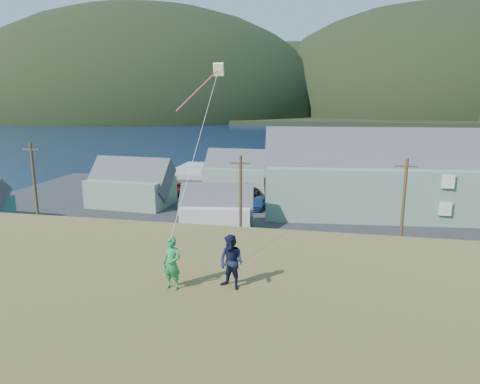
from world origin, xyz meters
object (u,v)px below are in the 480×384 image
Objects in this scene: shed_palegreen_near at (131,184)px; kite_flyer_navy at (231,262)px; shed_white at (217,209)px; wharf at (248,172)px; lodge at (417,176)px; kite_flyer_green at (172,263)px; shed_palegreen_far at (242,171)px.

kite_flyer_navy is (20.30, -35.11, 5.38)m from shed_palegreen_near.
kite_flyer_navy reaches higher than shed_white.
wharf is 31.78m from lodge.
kite_flyer_navy is at bearing -56.26° from shed_palegreen_near.
lodge is at bearing 7.45° from shed_palegreen_near.
shed_white is 29.01m from kite_flyer_navy.
wharf is 15.51× the size of kite_flyer_green.
shed_white is 19.85m from shed_palegreen_far.
kite_flyer_navy is (1.80, 0.40, 0.03)m from kite_flyer_green.
wharf is 2.46× the size of shed_palegreen_far.
shed_white is 28.97m from kite_flyer_green.
wharf is 60.29m from kite_flyer_navy.
shed_palegreen_near is at bearing -113.14° from wharf.
kite_flyer_navy is at bearing -77.45° from shed_palegreen_far.
shed_palegreen_far is (-21.72, 9.89, -1.86)m from lodge.
shed_white is at bearing -159.43° from lodge.
kite_flyer_navy reaches higher than shed_palegreen_near.
kite_flyer_green is 0.97× the size of kite_flyer_navy.
lodge is at bearing 79.94° from kite_flyer_green.
wharf is at bearing 70.56° from shed_palegreen_near.
wharf is 0.76× the size of lodge.
shed_palegreen_near is 6.08× the size of kite_flyer_green.
kite_flyer_green is (18.50, -35.51, 5.35)m from shed_palegreen_near.
wharf is 26.01m from shed_palegreen_near.
shed_white is at bearing -84.20° from shed_palegreen_far.
shed_palegreen_far is at bearing 109.62° from kite_flyer_green.
kite_flyer_green reaches higher than shed_white.
kite_flyer_green is (-14.57, -37.68, 3.50)m from lodge.
shed_palegreen_near reaches higher than shed_palegreen_far.
lodge is 3.36× the size of shed_palegreen_near.
shed_white is (12.74, -7.73, -0.47)m from shed_palegreen_near.
shed_palegreen_near is 0.96× the size of shed_palegreen_far.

